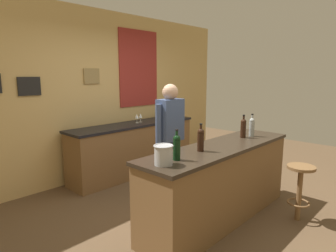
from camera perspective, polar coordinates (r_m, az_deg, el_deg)
ground_plane at (r=4.01m, az=4.93°, el=-15.74°), size 10.00×10.00×0.00m
back_wall at (r=5.13m, az=-12.86°, el=6.15°), size 6.00×0.09×2.80m
bar_counter at (r=3.61m, az=10.10°, el=-10.87°), size 2.34×0.60×0.92m
side_counter at (r=5.22m, az=-6.54°, el=-4.33°), size 2.47×0.56×0.90m
bartender at (r=3.93m, az=0.43°, el=-1.76°), size 0.52×0.21×1.62m
bar_stool at (r=3.86m, az=24.44°, el=-10.25°), size 0.32×0.32×0.68m
wine_bottle_a at (r=2.82m, az=1.72°, el=-4.02°), size 0.07×0.07×0.31m
wine_bottle_b at (r=3.16m, az=6.42°, el=-2.53°), size 0.07×0.07×0.31m
wine_bottle_c at (r=3.94m, az=14.53°, el=-0.28°), size 0.07×0.07×0.31m
wine_bottle_d at (r=4.06m, az=16.10°, el=-0.06°), size 0.07×0.07×0.31m
ice_bucket at (r=2.68m, az=-0.89°, el=-5.59°), size 0.19×0.19×0.19m
wine_glass_a at (r=5.14m, az=-6.12°, el=1.83°), size 0.07×0.07×0.16m
wine_glass_b at (r=5.23m, az=-5.42°, el=1.98°), size 0.07×0.07×0.16m
wine_glass_c at (r=5.63m, az=-0.36°, el=2.59°), size 0.07×0.07×0.16m
coffee_mug at (r=5.57m, az=-1.38°, el=1.86°), size 0.12×0.08×0.09m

